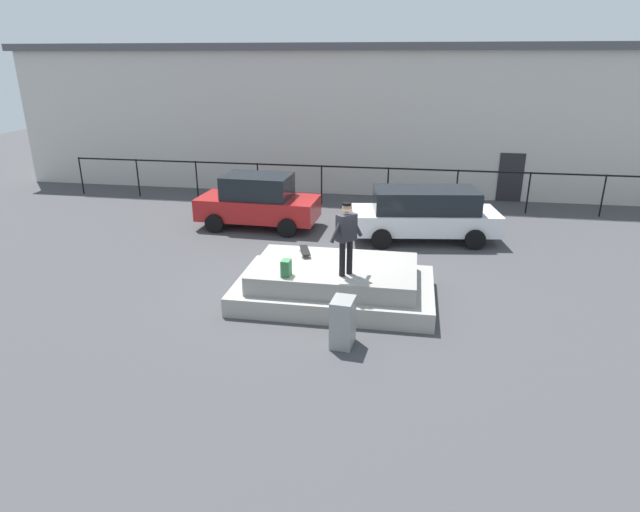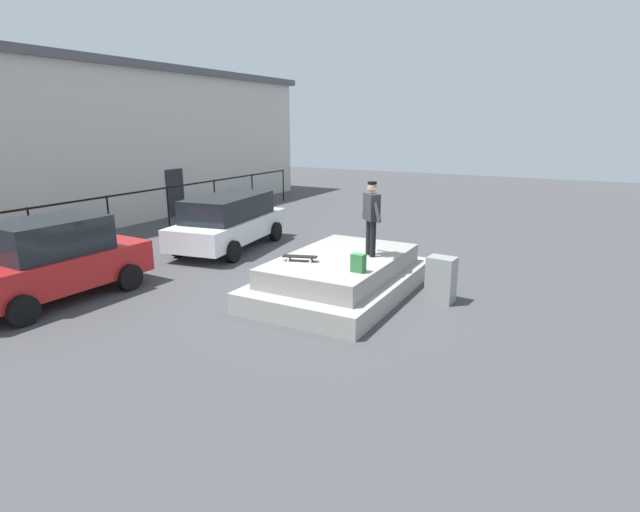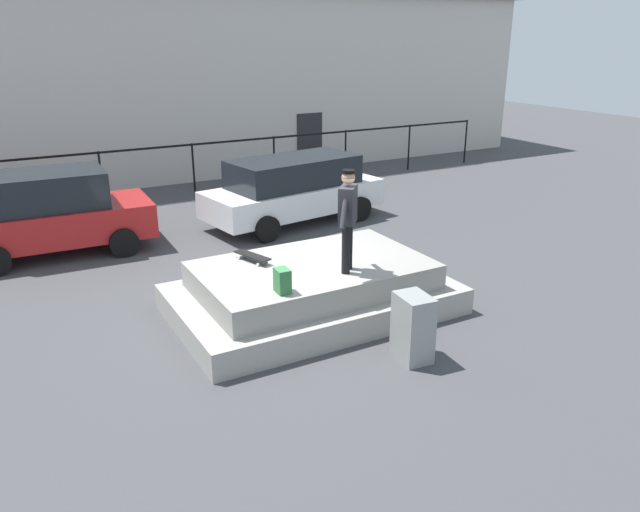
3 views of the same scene
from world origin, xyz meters
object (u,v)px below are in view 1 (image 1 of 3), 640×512
(utility_box, at_px, (343,322))
(car_red_sedan_near, at_px, (258,201))
(skateboarder, at_px, (346,234))
(car_white_hatchback_mid, at_px, (425,213))
(backpack, at_px, (286,268))
(skateboard, at_px, (305,250))

(utility_box, bearing_deg, car_red_sedan_near, 122.97)
(skateboarder, bearing_deg, car_red_sedan_near, 122.29)
(skateboarder, distance_m, car_red_sedan_near, 7.30)
(car_red_sedan_near, xyz_separation_m, utility_box, (4.02, -7.77, -0.41))
(car_white_hatchback_mid, distance_m, utility_box, 7.53)
(backpack, bearing_deg, car_white_hatchback_mid, -25.66)
(car_white_hatchback_mid, bearing_deg, utility_box, -103.20)
(skateboarder, xyz_separation_m, car_red_sedan_near, (-3.87, 6.12, -0.98))
(car_red_sedan_near, bearing_deg, car_white_hatchback_mid, -4.55)
(car_red_sedan_near, height_order, utility_box, car_red_sedan_near)
(skateboard, relative_size, car_white_hatchback_mid, 0.16)
(backpack, distance_m, car_red_sedan_near, 6.90)
(backpack, xyz_separation_m, car_white_hatchback_mid, (3.22, 5.96, -0.19))
(skateboarder, relative_size, skateboard, 2.15)
(skateboarder, height_order, car_white_hatchback_mid, skateboarder)
(skateboard, xyz_separation_m, utility_box, (1.36, -2.85, -0.49))
(skateboarder, xyz_separation_m, utility_box, (0.16, -1.66, -1.39))
(skateboarder, relative_size, backpack, 4.47)
(car_red_sedan_near, xyz_separation_m, car_white_hatchback_mid, (5.74, -0.46, -0.02))
(skateboarder, height_order, skateboard, skateboarder)
(car_white_hatchback_mid, bearing_deg, car_red_sedan_near, 175.45)
(car_white_hatchback_mid, height_order, utility_box, car_white_hatchback_mid)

